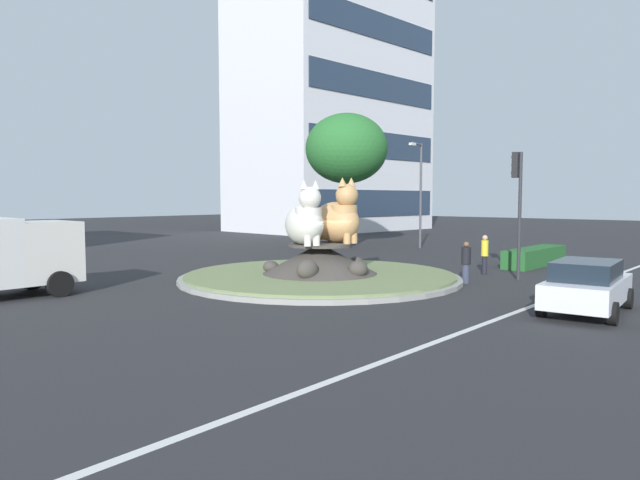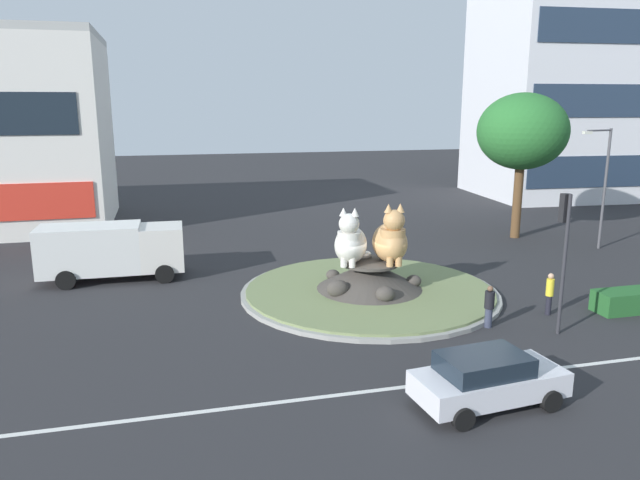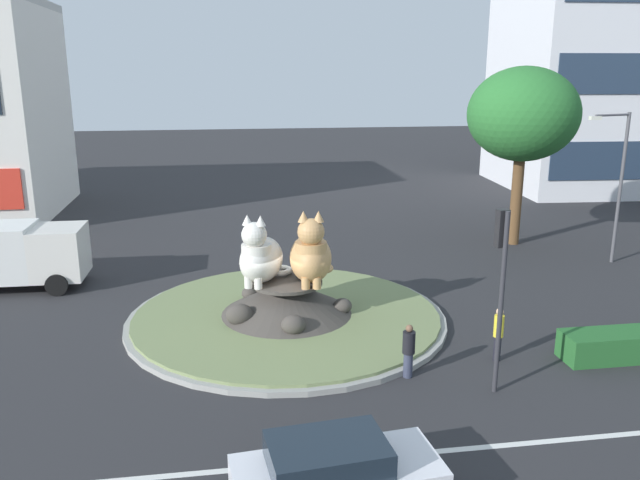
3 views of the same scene
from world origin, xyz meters
name	(u,v)px [view 2 (image 2 of 3)]	position (x,y,z in m)	size (l,w,h in m)	color
ground_plane	(369,294)	(0.00, 0.00, 0.00)	(160.00, 160.00, 0.00)	#28282B
lane_centreline	(461,380)	(0.00, -8.92, 0.00)	(112.00, 0.20, 0.01)	silver
roundabout_island	(369,284)	(0.00, -0.01, 0.49)	(11.66, 11.66, 1.54)	gray
cat_statue_white	(351,242)	(-0.92, -0.02, 2.48)	(2.50, 2.65, 2.59)	silver
cat_statue_calico	(391,240)	(0.87, -0.27, 2.54)	(1.91, 2.72, 2.74)	tan
traffic_light_mast	(564,238)	(5.33, -6.18, 3.69)	(0.36, 0.45, 5.31)	#2D2D33
office_tower	(600,1)	(29.79, 24.28, 17.41)	(20.72, 13.90, 34.82)	silver
broadleaf_tree_behind_island	(522,132)	(13.01, 8.91, 6.74)	(5.59, 5.59, 9.16)	brown
streetlight_arm	(603,180)	(15.95, 4.92, 4.16)	(2.32, 0.74, 7.10)	#4C4C51
pedestrian_black_shirt	(489,306)	(3.14, -5.03, 0.88)	(0.38, 0.38, 1.68)	#33384C
pedestrian_yellow_shirt	(550,292)	(6.26, -4.37, 0.95)	(0.31, 0.31, 1.76)	black
hatchback_near_shophouse	(488,379)	(-0.06, -10.55, 0.83)	(4.52, 2.41, 1.58)	silver
delivery_box_truck	(111,249)	(-11.48, 5.34, 1.55)	(6.81, 2.75, 2.74)	silver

